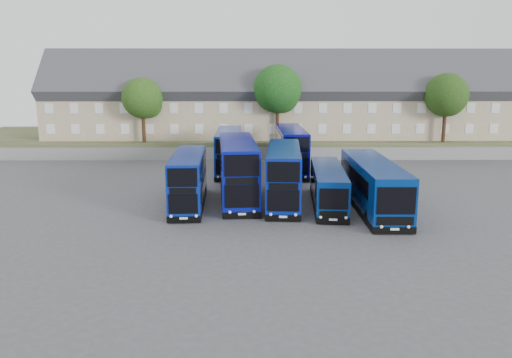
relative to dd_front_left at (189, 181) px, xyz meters
The scene contains 15 objects.
ground 6.90m from the dd_front_left, 25.79° to the right, with size 120.00×120.00×0.00m, color #46464B.
retaining_wall 21.98m from the dd_front_left, 74.26° to the left, with size 70.00×0.40×1.50m, color slate.
earth_bank 31.70m from the dd_front_left, 79.17° to the left, with size 80.00×20.00×2.00m, color #434828.
terrace_row 28.94m from the dd_front_left, 71.72° to the left, with size 60.00×10.40×11.20m.
dd_front_left is the anchor object (origin of this frame).
dd_front_mid 4.24m from the dd_front_left, 27.87° to the left, with size 3.60×12.13×4.76m.
dd_front_right 7.40m from the dd_front_left, ahead, with size 3.24×11.11×4.36m.
dd_rear_left 13.84m from the dd_front_left, 79.66° to the left, with size 2.59×10.79×4.27m.
dd_rear_right 16.39m from the dd_front_left, 56.89° to the left, with size 2.75×11.36×4.50m.
coach_east_a 10.74m from the dd_front_left, ahead, with size 3.08×10.88×2.94m.
coach_east_b 13.99m from the dd_front_left, ahead, with size 2.97×13.18×3.59m.
tree_west 24.13m from the dd_front_left, 109.57° to the left, with size 4.80×4.80×7.65m.
tree_mid 24.88m from the dd_front_left, 70.37° to the left, with size 5.76×5.76×9.18m.
tree_east 36.23m from the dd_front_left, 38.33° to the left, with size 5.12×5.12×8.16m.
tree_far 45.28m from the dd_front_left, 40.59° to the left, with size 5.44×5.44×8.67m.
Camera 1 is at (-1.10, -34.61, 9.89)m, focal length 35.00 mm.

